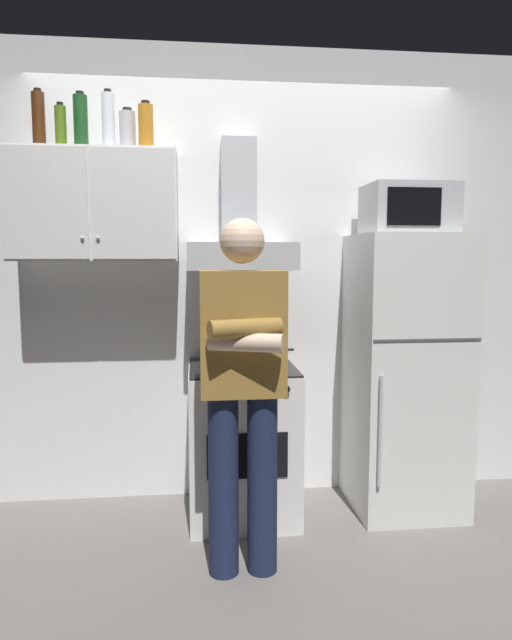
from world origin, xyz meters
name	(u,v)px	position (x,y,z in m)	size (l,w,h in m)	color
ground_plane	(256,533)	(0.00, 0.00, 0.00)	(7.00, 7.00, 0.00)	slate
back_wall_tiled	(245,277)	(0.00, 0.60, 1.35)	(4.80, 0.10, 2.70)	white
upper_cabinet	(95,206)	(-0.85, 0.37, 1.75)	(0.90, 0.37, 0.60)	silver
stove_oven	(242,440)	(-0.05, 0.25, 0.43)	(0.60, 0.62, 0.87)	white
range_hood	(240,235)	(-0.05, 0.38, 1.60)	(0.60, 0.44, 0.75)	#B7BABF
refrigerator	(405,373)	(0.90, 0.25, 0.80)	(0.60, 0.62, 1.60)	white
microwave	(408,210)	(0.90, 0.27, 1.74)	(0.48, 0.37, 0.28)	#B7BABF
person_standing	(243,384)	(-0.10, -0.36, 0.90)	(0.38, 0.33, 1.64)	#192342
cooking_pot	(268,357)	(0.08, 0.13, 0.93)	(0.28, 0.18, 0.11)	#B7BABF
bottle_rum_dark	(39,120)	(-1.13, 0.38, 2.20)	(0.07, 0.07, 0.32)	#47230F
bottle_vodka_clear	(108,122)	(-0.77, 0.39, 2.21)	(0.07, 0.07, 0.33)	silver
bottle_olive_oil	(61,127)	(-1.02, 0.37, 2.17)	(0.06, 0.06, 0.25)	#4C6B19
bottle_canister_steel	(128,131)	(-0.67, 0.39, 2.16)	(0.09, 0.09, 0.23)	#B2B5BA
bottle_wine_green	(81,122)	(-0.91, 0.36, 2.19)	(0.08, 0.08, 0.30)	#19471E
bottle_liquor_amber	(146,127)	(-0.56, 0.35, 2.17)	(0.08, 0.08, 0.26)	#B7721E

